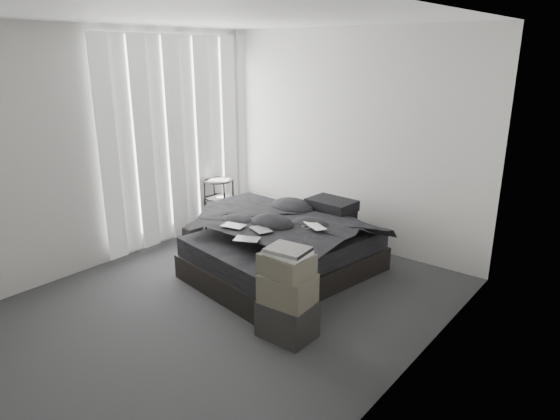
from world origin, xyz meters
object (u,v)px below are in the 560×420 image
Objects in this scene: bed at (285,262)px; box_lower at (287,319)px; laptop at (311,221)px; side_stand at (219,205)px.

bed is 4.25× the size of box_lower.
bed is 6.24× the size of laptop.
side_stand is (-1.91, 0.57, -0.34)m from laptop.
side_stand is 2.82m from box_lower.
laptop is (0.35, -0.01, 0.56)m from bed.
box_lower reaches higher than bed.
laptop is 1.19m from box_lower.
box_lower is at bearing -33.18° from side_stand.
side_stand is at bearing -169.25° from laptop.
side_stand reaches higher than box_lower.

